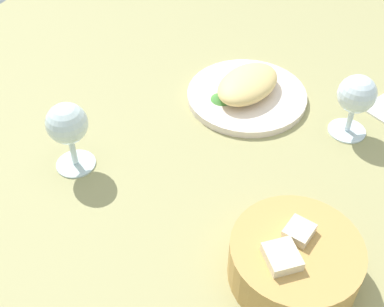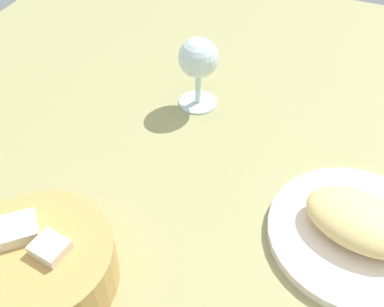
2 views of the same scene
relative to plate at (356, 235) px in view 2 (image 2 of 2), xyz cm
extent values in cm
cube|color=#9A955F|center=(13.48, 0.85, -1.70)|extent=(140.00, 140.00, 2.00)
cylinder|color=white|center=(0.00, 0.00, 0.00)|extent=(23.00, 23.00, 1.40)
ellipsoid|color=#E6C579|center=(0.00, 0.00, 2.82)|extent=(16.20, 12.26, 4.23)
cone|color=#448837|center=(4.01, -3.53, 1.51)|extent=(4.20, 4.20, 1.62)
cylinder|color=tan|center=(33.68, 20.53, 2.53)|extent=(17.72, 17.72, 6.46)
cube|color=beige|center=(36.61, 19.30, 4.99)|extent=(6.09, 6.06, 4.52)
cube|color=beige|center=(31.77, 19.96, 5.23)|extent=(4.23, 3.92, 3.75)
cylinder|color=silver|center=(29.61, -18.83, -0.40)|extent=(6.65, 6.65, 0.60)
cylinder|color=silver|center=(29.61, -18.83, 2.50)|extent=(1.00, 1.00, 5.20)
sphere|color=silver|center=(29.61, -18.83, 8.45)|extent=(6.70, 6.70, 6.70)
camera|label=1|loc=(74.38, 25.67, 60.11)|focal=47.38mm
camera|label=2|loc=(6.01, 41.63, 49.61)|focal=43.76mm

